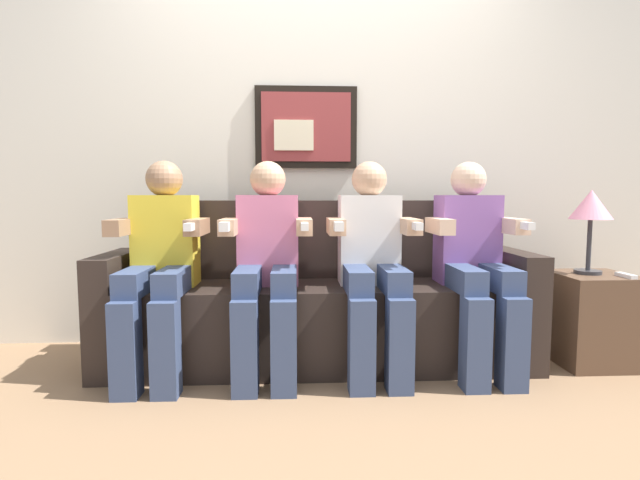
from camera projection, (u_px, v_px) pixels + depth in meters
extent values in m
plane|color=#8C6B4C|center=(322.00, 383.00, 2.37)|extent=(6.14, 6.14, 0.00)
cube|color=silver|center=(315.00, 136.00, 3.01)|extent=(4.72, 0.05, 2.60)
cube|color=black|center=(306.00, 127.00, 2.96)|extent=(0.63, 0.03, 0.50)
cube|color=maroon|center=(306.00, 127.00, 2.95)|extent=(0.55, 0.02, 0.42)
cube|color=beige|center=(294.00, 135.00, 2.94)|extent=(0.24, 0.02, 0.18)
cube|color=#2D231E|center=(319.00, 323.00, 2.64)|extent=(2.04, 0.58, 0.45)
cube|color=#2D231E|center=(317.00, 239.00, 2.81)|extent=(2.04, 0.14, 0.45)
cube|color=#2D231E|center=(117.00, 311.00, 2.57)|extent=(0.14, 0.58, 0.62)
cube|color=#2D231E|center=(512.00, 306.00, 2.68)|extent=(0.14, 0.58, 0.62)
cube|color=yellow|center=(166.00, 240.00, 2.54)|extent=(0.32, 0.20, 0.48)
sphere|color=#9E7556|center=(164.00, 179.00, 2.51)|extent=(0.19, 0.19, 0.19)
cube|color=#38476B|center=(138.00, 280.00, 2.36)|extent=(0.12, 0.40, 0.12)
cube|color=#38476B|center=(175.00, 280.00, 2.37)|extent=(0.12, 0.40, 0.12)
cube|color=#38476B|center=(125.00, 350.00, 2.18)|extent=(0.12, 0.12, 0.45)
cube|color=#38476B|center=(165.00, 349.00, 2.19)|extent=(0.12, 0.12, 0.45)
cube|color=#9E7556|center=(121.00, 227.00, 2.41)|extent=(0.08, 0.28, 0.08)
cube|color=#9E7556|center=(197.00, 227.00, 2.43)|extent=(0.08, 0.28, 0.08)
cube|color=white|center=(190.00, 227.00, 2.27)|extent=(0.04, 0.13, 0.04)
cube|color=pink|center=(268.00, 240.00, 2.57)|extent=(0.32, 0.20, 0.48)
sphere|color=tan|center=(268.00, 179.00, 2.54)|extent=(0.19, 0.19, 0.19)
cube|color=#38476B|center=(248.00, 279.00, 2.38)|extent=(0.12, 0.40, 0.12)
cube|color=#38476B|center=(285.00, 279.00, 2.39)|extent=(0.12, 0.40, 0.12)
cube|color=#38476B|center=(245.00, 348.00, 2.21)|extent=(0.12, 0.12, 0.45)
cube|color=#38476B|center=(284.00, 347.00, 2.22)|extent=(0.12, 0.12, 0.45)
cube|color=tan|center=(230.00, 227.00, 2.43)|extent=(0.08, 0.28, 0.08)
cube|color=tan|center=(304.00, 226.00, 2.45)|extent=(0.08, 0.28, 0.08)
cube|color=white|center=(305.00, 226.00, 2.29)|extent=(0.04, 0.13, 0.04)
cube|color=white|center=(225.00, 227.00, 2.27)|extent=(0.04, 0.10, 0.04)
cube|color=white|center=(369.00, 239.00, 2.60)|extent=(0.32, 0.20, 0.48)
sphere|color=tan|center=(369.00, 179.00, 2.57)|extent=(0.19, 0.19, 0.19)
cube|color=#38476B|center=(357.00, 279.00, 2.41)|extent=(0.12, 0.40, 0.12)
cube|color=#38476B|center=(392.00, 278.00, 2.42)|extent=(0.12, 0.40, 0.12)
cube|color=#38476B|center=(362.00, 346.00, 2.24)|extent=(0.12, 0.12, 0.45)
cube|color=#38476B|center=(400.00, 345.00, 2.25)|extent=(0.12, 0.12, 0.45)
cube|color=tan|center=(336.00, 226.00, 2.46)|extent=(0.08, 0.28, 0.08)
cube|color=tan|center=(409.00, 226.00, 2.48)|extent=(0.08, 0.28, 0.08)
cube|color=white|center=(416.00, 226.00, 2.32)|extent=(0.04, 0.13, 0.04)
cube|color=white|center=(338.00, 226.00, 2.30)|extent=(0.04, 0.10, 0.04)
cube|color=#8C59A5|center=(467.00, 239.00, 2.62)|extent=(0.32, 0.20, 0.48)
sphere|color=beige|center=(468.00, 179.00, 2.60)|extent=(0.19, 0.19, 0.19)
cube|color=#38476B|center=(462.00, 278.00, 2.44)|extent=(0.12, 0.40, 0.12)
cube|color=#38476B|center=(497.00, 277.00, 2.45)|extent=(0.12, 0.40, 0.12)
cube|color=#38476B|center=(475.00, 344.00, 2.26)|extent=(0.12, 0.12, 0.45)
cube|color=#38476B|center=(513.00, 344.00, 2.27)|extent=(0.12, 0.12, 0.45)
cube|color=beige|center=(440.00, 226.00, 2.49)|extent=(0.08, 0.28, 0.08)
cube|color=beige|center=(511.00, 226.00, 2.51)|extent=(0.08, 0.28, 0.08)
cube|color=white|center=(526.00, 226.00, 2.35)|extent=(0.04, 0.13, 0.04)
cube|color=brown|center=(592.00, 319.00, 2.64)|extent=(0.40, 0.40, 0.50)
cylinder|color=#333338|center=(588.00, 272.00, 2.62)|extent=(0.14, 0.14, 0.02)
cylinder|color=#333338|center=(589.00, 245.00, 2.61)|extent=(0.02, 0.02, 0.28)
cone|color=pink|center=(591.00, 204.00, 2.59)|extent=(0.22, 0.22, 0.16)
cube|color=white|center=(626.00, 275.00, 2.50)|extent=(0.04, 0.13, 0.02)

